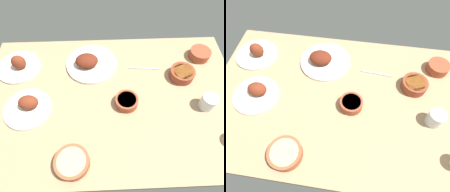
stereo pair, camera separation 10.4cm
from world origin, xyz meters
The scene contains 10 objects.
dining_table centered at (0.00, 0.00, 2.00)cm, with size 140.00×90.00×4.00cm, color tan.
plate_far_side centered at (12.25, -23.53, 6.38)cm, with size 29.81×29.81×8.25cm.
plate_center_main centered at (43.31, 4.77, 6.29)cm, with size 24.18×24.18×8.52cm.
plate_near_viewer centered at (53.70, -22.94, 6.36)cm, with size 24.95×24.95×10.17cm.
bowl_soup centered at (-40.23, -12.92, 6.83)cm, with size 13.71×13.71×5.18cm.
bowl_onions centered at (-7.45, 3.88, 6.60)cm, with size 11.86×11.86×4.74cm.
bowl_pasta centered at (-54.46, -27.57, 6.82)cm, with size 12.24×12.24×5.16cm.
bowl_potatoes centered at (18.77, 33.65, 6.67)cm, with size 15.33×15.33×4.87cm.
water_tumbler centered at (-48.78, 6.74, 8.02)cm, with size 7.99×7.99×8.04cm, color silver.
fork_loose centered at (-19.90, -19.60, 4.40)cm, with size 17.52×0.90×0.80cm, color silver.
Camera 1 is at (2.20, 54.75, 94.15)cm, focal length 31.40 mm.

